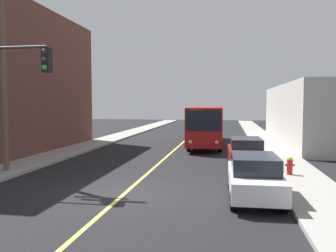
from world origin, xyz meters
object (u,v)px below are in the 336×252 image
object	(u,v)px
parked_car_red	(246,152)
fire_hydrant	(290,165)
parked_car_white	(254,176)
utility_pole_near	(3,48)
traffic_signal_left_corner	(4,85)
city_bus	(207,123)

from	to	relation	value
parked_car_red	fire_hydrant	size ratio (longest dim) A/B	5.30
parked_car_white	utility_pole_near	bearing A→B (deg)	167.59
parked_car_red	utility_pole_near	world-z (taller)	utility_pole_near
utility_pole_near	fire_hydrant	bearing A→B (deg)	5.58
parked_car_white	traffic_signal_left_corner	distance (m)	10.90
traffic_signal_left_corner	fire_hydrant	size ratio (longest dim) A/B	7.14
city_bus	traffic_signal_left_corner	world-z (taller)	traffic_signal_left_corner
traffic_signal_left_corner	fire_hydrant	xyz separation A→B (m)	(12.26, 3.62, -3.72)
parked_car_red	utility_pole_near	size ratio (longest dim) A/B	0.40
utility_pole_near	traffic_signal_left_corner	distance (m)	3.40
parked_car_red	traffic_signal_left_corner	bearing A→B (deg)	-150.27
city_bus	parked_car_red	bearing A→B (deg)	-74.71
utility_pole_near	city_bus	bearing A→B (deg)	55.86
fire_hydrant	utility_pole_near	bearing A→B (deg)	-174.42
city_bus	parked_car_red	world-z (taller)	city_bus
city_bus	traffic_signal_left_corner	size ratio (longest dim) A/B	2.03
city_bus	traffic_signal_left_corner	distance (m)	17.78
parked_car_white	parked_car_red	size ratio (longest dim) A/B	1.00
utility_pole_near	parked_car_white	bearing A→B (deg)	-12.41
utility_pole_near	fire_hydrant	xyz separation A→B (m)	(13.89, 1.36, -5.67)
parked_car_white	utility_pole_near	world-z (taller)	utility_pole_near
parked_car_white	traffic_signal_left_corner	world-z (taller)	traffic_signal_left_corner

